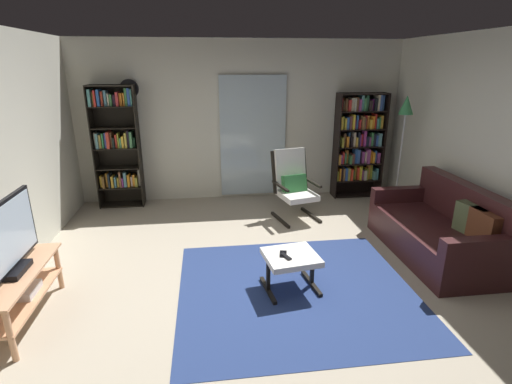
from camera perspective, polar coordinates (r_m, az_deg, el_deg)
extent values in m
plane|color=#AFA38D|center=(4.21, 1.85, -13.39)|extent=(7.02, 7.02, 0.00)
cube|color=beige|center=(6.51, -2.16, 10.38)|extent=(5.60, 0.06, 2.60)
cube|color=silver|center=(6.51, -0.44, 8.16)|extent=(1.10, 0.01, 2.00)
cube|color=navy|center=(4.12, 5.97, -14.23)|extent=(2.39, 2.19, 0.01)
cube|color=tan|center=(4.03, -32.20, -10.23)|extent=(0.41, 1.15, 0.02)
cube|color=tan|center=(4.15, -31.57, -13.40)|extent=(0.37, 1.09, 0.02)
cylinder|color=tan|center=(3.68, -32.61, -17.50)|extent=(0.05, 0.05, 0.47)
cylinder|color=tan|center=(4.50, -27.21, -9.93)|extent=(0.05, 0.05, 0.47)
cylinder|color=tan|center=(4.62, -30.83, -9.84)|extent=(0.05, 0.05, 0.47)
cube|color=silver|center=(4.18, -31.33, -12.39)|extent=(0.24, 0.28, 0.07)
cube|color=black|center=(4.01, -32.28, -9.77)|extent=(0.20, 0.32, 0.05)
cube|color=black|center=(3.89, -33.10, -5.52)|extent=(0.04, 1.00, 0.60)
cube|color=silver|center=(3.88, -32.82, -5.52)|extent=(0.01, 0.94, 0.54)
cube|color=black|center=(6.55, -22.78, 5.97)|extent=(0.02, 0.30, 1.92)
cube|color=black|center=(6.40, -16.92, 6.36)|extent=(0.02, 0.30, 1.92)
cube|color=black|center=(6.60, -19.64, 6.44)|extent=(0.69, 0.02, 1.92)
cube|color=black|center=(6.72, -19.01, -1.70)|extent=(0.66, 0.28, 0.02)
cube|color=black|center=(6.62, -19.29, 0.77)|extent=(0.66, 0.28, 0.02)
cube|color=black|center=(6.54, -19.58, 3.44)|extent=(0.66, 0.28, 0.02)
cube|color=black|center=(6.47, -19.89, 6.17)|extent=(0.66, 0.28, 0.02)
cube|color=black|center=(6.41, -20.20, 8.96)|extent=(0.66, 0.28, 0.02)
cube|color=black|center=(6.37, -20.52, 11.79)|extent=(0.66, 0.28, 0.02)
cube|color=black|center=(6.35, -20.84, 14.50)|extent=(0.66, 0.28, 0.02)
cube|color=gold|center=(6.66, -21.88, 1.48)|extent=(0.04, 0.10, 0.19)
cube|color=brown|center=(6.64, -21.52, 1.49)|extent=(0.03, 0.21, 0.19)
cube|color=orange|center=(6.65, -21.11, 1.74)|extent=(0.04, 0.12, 0.23)
cube|color=#192530|center=(6.61, -20.81, 1.69)|extent=(0.03, 0.20, 0.23)
cube|color=gold|center=(6.60, -20.41, 1.51)|extent=(0.03, 0.17, 0.19)
cube|color=teal|center=(6.61, -20.00, 1.50)|extent=(0.02, 0.18, 0.17)
cube|color=gold|center=(6.61, -19.68, 1.44)|extent=(0.03, 0.13, 0.15)
cube|color=brown|center=(6.58, -19.36, 1.89)|extent=(0.03, 0.19, 0.26)
cube|color=#873187|center=(6.59, -19.05, 1.45)|extent=(0.02, 0.16, 0.15)
cube|color=teal|center=(6.58, -18.70, 1.91)|extent=(0.04, 0.21, 0.24)
cube|color=orange|center=(6.55, -18.28, 1.68)|extent=(0.04, 0.15, 0.20)
cube|color=beige|center=(6.58, -17.86, 1.61)|extent=(0.03, 0.15, 0.16)
cube|color=orange|center=(6.55, -17.60, 1.71)|extent=(0.04, 0.11, 0.19)
cube|color=#9B9535|center=(6.56, -17.20, 1.59)|extent=(0.04, 0.20, 0.15)
cube|color=#BAB4A6|center=(6.54, -16.86, 2.08)|extent=(0.03, 0.11, 0.26)
cube|color=beige|center=(6.52, -22.62, 7.12)|extent=(0.03, 0.13, 0.25)
cube|color=#568D90|center=(6.51, -22.33, 7.08)|extent=(0.04, 0.22, 0.23)
cube|color=olive|center=(6.51, -21.95, 7.02)|extent=(0.03, 0.19, 0.21)
cube|color=#308D4D|center=(6.47, -21.68, 7.10)|extent=(0.02, 0.12, 0.23)
cube|color=#3D57B7|center=(6.48, -21.28, 7.18)|extent=(0.03, 0.14, 0.24)
cube|color=red|center=(6.46, -20.92, 7.27)|extent=(0.04, 0.24, 0.25)
cube|color=brown|center=(6.47, -20.53, 7.26)|extent=(0.02, 0.18, 0.24)
cube|color=black|center=(6.45, -20.26, 6.91)|extent=(0.03, 0.18, 0.16)
cube|color=red|center=(6.44, -19.95, 7.12)|extent=(0.03, 0.12, 0.20)
cube|color=#95A02E|center=(6.43, -19.65, 7.25)|extent=(0.02, 0.14, 0.23)
cube|color=#418253|center=(6.45, -19.29, 7.00)|extent=(0.03, 0.22, 0.16)
cube|color=gold|center=(6.41, -19.06, 7.06)|extent=(0.03, 0.16, 0.18)
cube|color=#AA983B|center=(6.40, -18.66, 7.35)|extent=(0.04, 0.17, 0.24)
cube|color=black|center=(6.41, -18.31, 7.52)|extent=(0.03, 0.17, 0.26)
cube|color=#447E4D|center=(6.40, -17.93, 7.48)|extent=(0.04, 0.22, 0.25)
cube|color=#3A7D50|center=(6.40, -17.55, 7.07)|extent=(0.03, 0.10, 0.15)
cube|color=teal|center=(6.42, -23.30, 12.71)|extent=(0.04, 0.22, 0.25)
cube|color=olive|center=(6.44, -22.83, 12.59)|extent=(0.02, 0.19, 0.21)
cube|color=red|center=(6.40, -22.61, 12.72)|extent=(0.03, 0.23, 0.24)
cube|color=#2A5BA6|center=(6.40, -22.20, 12.81)|extent=(0.04, 0.22, 0.25)
cube|color=#C03C28|center=(6.38, -21.80, 12.70)|extent=(0.03, 0.13, 0.22)
cube|color=teal|center=(6.40, -21.33, 12.84)|extent=(0.04, 0.18, 0.23)
cube|color=beige|center=(6.37, -20.98, 12.65)|extent=(0.02, 0.14, 0.19)
cube|color=#3F7F43|center=(6.36, -20.65, 12.62)|extent=(0.04, 0.12, 0.17)
cube|color=#27182B|center=(6.36, -20.20, 12.63)|extent=(0.04, 0.13, 0.16)
cube|color=#C03538|center=(6.33, -19.78, 12.85)|extent=(0.04, 0.20, 0.21)
cube|color=orange|center=(6.32, -19.36, 12.80)|extent=(0.04, 0.11, 0.19)
cube|color=orange|center=(6.31, -18.94, 12.85)|extent=(0.02, 0.12, 0.19)
cube|color=#407C3E|center=(6.31, -18.65, 13.19)|extent=(0.03, 0.15, 0.26)
cube|color=#3157B1|center=(6.30, -18.27, 13.24)|extent=(0.04, 0.18, 0.26)
cube|color=teal|center=(6.29, -17.94, 13.20)|extent=(0.02, 0.17, 0.25)
cube|color=black|center=(6.68, 11.76, 6.57)|extent=(0.02, 0.30, 1.77)
cube|color=black|center=(6.98, 18.07, 6.56)|extent=(0.02, 0.30, 1.77)
cube|color=black|center=(6.95, 14.55, 6.82)|extent=(0.82, 0.02, 1.77)
cube|color=black|center=(7.04, 14.40, -0.34)|extent=(0.79, 0.28, 0.02)
cube|color=black|center=(6.96, 14.59, 1.83)|extent=(0.79, 0.28, 0.02)
cube|color=black|center=(6.88, 14.78, 4.18)|extent=(0.79, 0.28, 0.02)
cube|color=black|center=(6.82, 14.99, 6.57)|extent=(0.79, 0.28, 0.02)
cube|color=black|center=(6.77, 15.19, 9.01)|extent=(0.79, 0.28, 0.02)
cube|color=black|center=(6.73, 15.41, 11.48)|extent=(0.79, 0.28, 0.02)
cube|color=black|center=(6.70, 15.61, 13.84)|extent=(0.79, 0.28, 0.02)
cube|color=olive|center=(6.81, 11.77, 2.50)|extent=(0.03, 0.22, 0.17)
cube|color=orange|center=(6.82, 12.10, 2.70)|extent=(0.03, 0.22, 0.22)
cube|color=#301E29|center=(6.83, 12.38, 2.70)|extent=(0.02, 0.16, 0.22)
cube|color=brown|center=(6.82, 12.72, 2.67)|extent=(0.03, 0.18, 0.22)
cube|color=#2B54B1|center=(6.85, 13.00, 2.73)|extent=(0.04, 0.22, 0.22)
cube|color=#A59E3E|center=(6.85, 13.41, 2.72)|extent=(0.04, 0.18, 0.23)
cube|color=red|center=(6.87, 13.81, 2.63)|extent=(0.04, 0.19, 0.20)
cube|color=#3A8A4A|center=(6.91, 14.05, 2.55)|extent=(0.02, 0.15, 0.17)
cube|color=olive|center=(6.92, 14.35, 2.96)|extent=(0.03, 0.13, 0.26)
cube|color=red|center=(6.93, 14.72, 2.77)|extent=(0.04, 0.14, 0.22)
cube|color=gold|center=(6.94, 15.01, 2.90)|extent=(0.03, 0.21, 0.25)
cube|color=#A03592|center=(6.96, 15.30, 2.55)|extent=(0.02, 0.14, 0.17)
cube|color=#BDB7A8|center=(6.98, 15.59, 2.58)|extent=(0.04, 0.23, 0.16)
cube|color=olive|center=(6.98, 15.93, 2.70)|extent=(0.03, 0.18, 0.20)
cube|color=orange|center=(6.99, 16.25, 2.92)|extent=(0.03, 0.10, 0.25)
cube|color=#A09C29|center=(7.02, 16.54, 2.93)|extent=(0.04, 0.10, 0.25)
cube|color=teal|center=(7.04, 16.89, 2.54)|extent=(0.04, 0.21, 0.15)
cube|color=teal|center=(7.05, 17.30, 2.68)|extent=(0.03, 0.17, 0.19)
cube|color=orange|center=(6.72, 12.03, 4.86)|extent=(0.04, 0.24, 0.17)
cube|color=#923A8A|center=(6.76, 12.37, 4.85)|extent=(0.04, 0.17, 0.15)
cube|color=red|center=(6.75, 12.69, 5.03)|extent=(0.02, 0.14, 0.21)
cube|color=#3D794A|center=(6.79, 12.87, 5.01)|extent=(0.02, 0.21, 0.18)
cube|color=orange|center=(6.80, 13.20, 5.18)|extent=(0.04, 0.11, 0.22)
cube|color=#427D47|center=(6.79, 13.63, 4.81)|extent=(0.03, 0.22, 0.15)
cube|color=brown|center=(6.81, 13.99, 4.90)|extent=(0.04, 0.18, 0.17)
cube|color=#2C5AA6|center=(6.84, 14.40, 5.28)|extent=(0.04, 0.17, 0.25)
cube|color=#3F66B2|center=(6.83, 14.81, 5.18)|extent=(0.04, 0.13, 0.24)
cube|color=#2A1828|center=(6.88, 15.04, 5.18)|extent=(0.02, 0.19, 0.22)
cube|color=#A04398|center=(6.89, 15.39, 5.06)|extent=(0.04, 0.14, 0.20)
cube|color=beige|center=(6.92, 15.70, 5.08)|extent=(0.02, 0.20, 0.20)
cube|color=#9F468A|center=(6.89, 16.13, 5.21)|extent=(0.04, 0.19, 0.25)
cube|color=orange|center=(6.93, 16.46, 5.10)|extent=(0.04, 0.15, 0.21)
cube|color=orange|center=(6.94, 16.81, 4.97)|extent=(0.04, 0.17, 0.18)
cube|color=#3463B6|center=(6.97, 17.11, 5.09)|extent=(0.04, 0.12, 0.21)
cube|color=#984288|center=(7.00, 17.46, 4.97)|extent=(0.04, 0.19, 0.17)
cube|color=#40854F|center=(6.68, 12.08, 7.31)|extent=(0.03, 0.12, 0.15)
cube|color=olive|center=(6.67, 12.47, 7.33)|extent=(0.03, 0.24, 0.17)
cube|color=brown|center=(6.70, 12.80, 7.59)|extent=(0.03, 0.16, 0.22)
cube|color=orange|center=(6.72, 13.19, 7.37)|extent=(0.04, 0.20, 0.17)
cube|color=#3B68A4|center=(6.74, 13.51, 7.65)|extent=(0.02, 0.10, 0.23)
cube|color=black|center=(6.73, 13.89, 7.32)|extent=(0.03, 0.13, 0.17)
cube|color=beige|center=(6.76, 14.14, 7.64)|extent=(0.03, 0.20, 0.24)
cube|color=gold|center=(6.77, 14.49, 7.28)|extent=(0.03, 0.19, 0.16)
cube|color=#1F2434|center=(6.77, 14.81, 7.57)|extent=(0.03, 0.17, 0.23)
cube|color=purple|center=(6.79, 15.03, 7.41)|extent=(0.02, 0.15, 0.19)
cube|color=red|center=(6.81, 15.28, 7.47)|extent=(0.03, 0.11, 0.20)
cube|color=#9E3586|center=(6.80, 15.70, 7.67)|extent=(0.04, 0.13, 0.26)
cube|color=#1E2131|center=(6.85, 15.97, 7.29)|extent=(0.04, 0.17, 0.16)
cube|color=#8D4684|center=(6.87, 16.26, 7.27)|extent=(0.03, 0.20, 0.15)
cube|color=#3E8E4D|center=(6.89, 16.60, 7.58)|extent=(0.04, 0.17, 0.23)
cube|color=#1E2032|center=(6.88, 17.02, 7.41)|extent=(0.04, 0.13, 0.20)
cube|color=#3B63B9|center=(6.91, 17.25, 7.35)|extent=(0.03, 0.17, 0.18)
cube|color=#578F99|center=(6.92, 17.61, 7.50)|extent=(0.04, 0.23, 0.22)
cube|color=gold|center=(6.62, 12.32, 9.98)|extent=(0.03, 0.24, 0.20)
cube|color=#919C3B|center=(6.63, 12.62, 10.04)|extent=(0.03, 0.14, 0.22)
cube|color=gold|center=(6.65, 12.88, 9.91)|extent=(0.03, 0.22, 0.18)
cube|color=#3964B8|center=(6.66, 13.23, 9.96)|extent=(0.04, 0.20, 0.20)
cube|color=brown|center=(6.68, 13.60, 10.02)|extent=(0.03, 0.23, 0.21)
cube|color=gold|center=(6.67, 14.05, 10.09)|extent=(0.04, 0.20, 0.24)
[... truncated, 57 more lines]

